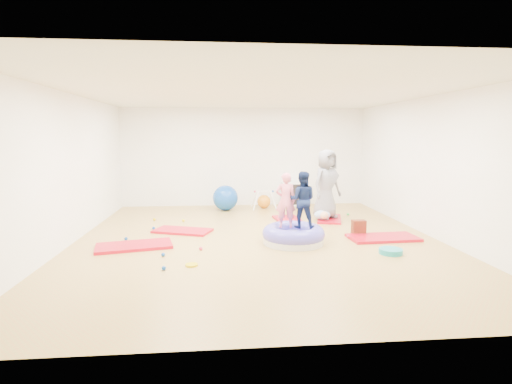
{
  "coord_description": "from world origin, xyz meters",
  "views": [
    {
      "loc": [
        -0.71,
        -7.55,
        2.01
      ],
      "look_at": [
        0.0,
        0.3,
        0.9
      ],
      "focal_mm": 28.0,
      "sensor_mm": 36.0,
      "label": 1
    }
  ],
  "objects": [
    {
      "name": "adult_caregiver",
      "position": [
        1.82,
        1.72,
        0.87
      ],
      "size": [
        0.96,
        0.87,
        1.65
      ],
      "primitive_type": "imported",
      "rotation": [
        0.0,
        0.0,
        0.57
      ],
      "color": "slate",
      "rests_on": "gym_mat_rear_right"
    },
    {
      "name": "infant_play_gym",
      "position": [
        0.49,
        3.26,
        0.34
      ],
      "size": [
        0.67,
        0.63,
        0.51
      ],
      "rotation": [
        0.0,
        0.0,
        -0.2
      ],
      "color": "white",
      "rests_on": "ground"
    },
    {
      "name": "gym_mat_front_left",
      "position": [
        -2.29,
        -0.33,
        0.03
      ],
      "size": [
        1.45,
        0.95,
        0.06
      ],
      "primitive_type": "cube",
      "rotation": [
        0.0,
        0.0,
        0.23
      ],
      "color": "red",
      "rests_on": "ground"
    },
    {
      "name": "gym_mat_center_back",
      "position": [
        0.91,
        1.62,
        0.02
      ],
      "size": [
        0.69,
        1.19,
        0.05
      ],
      "primitive_type": "cube",
      "rotation": [
        0.0,
        0.0,
        1.68
      ],
      "color": "red",
      "rests_on": "ground"
    },
    {
      "name": "ball_pit_balls",
      "position": [
        -0.78,
        0.52,
        0.03
      ],
      "size": [
        5.14,
        3.9,
        0.07
      ],
      "color": "#1045A6",
      "rests_on": "ground"
    },
    {
      "name": "child_navy",
      "position": [
        0.81,
        -0.29,
        0.87
      ],
      "size": [
        0.6,
        0.52,
        1.07
      ],
      "primitive_type": "imported",
      "rotation": [
        0.0,
        0.0,
        2.89
      ],
      "color": "#0F1B41",
      "rests_on": "inflatable_cushion"
    },
    {
      "name": "exercise_ball_orange",
      "position": [
        0.51,
        3.42,
        0.19
      ],
      "size": [
        0.37,
        0.37,
        0.37
      ],
      "primitive_type": "sphere",
      "color": "orange",
      "rests_on": "ground"
    },
    {
      "name": "backpack",
      "position": [
        2.09,
        0.16,
        0.16
      ],
      "size": [
        0.27,
        0.17,
        0.31
      ],
      "primitive_type": "cube",
      "rotation": [
        0.0,
        0.0,
        -0.01
      ],
      "color": "#9C2D0C",
      "rests_on": "ground"
    },
    {
      "name": "cube_shelf",
      "position": [
        1.42,
        3.79,
        0.34
      ],
      "size": [
        0.68,
        0.33,
        0.68
      ],
      "color": "white",
      "rests_on": "ground"
    },
    {
      "name": "room",
      "position": [
        0.0,
        0.0,
        1.4
      ],
      "size": [
        7.01,
        8.01,
        2.81
      ],
      "color": "#B4833F",
      "rests_on": "ground"
    },
    {
      "name": "infant",
      "position": [
        1.69,
        1.5,
        0.16
      ],
      "size": [
        0.39,
        0.4,
        0.23
      ],
      "color": "#A0C3F4",
      "rests_on": "gym_mat_rear_right"
    },
    {
      "name": "gym_mat_mid_left",
      "position": [
        -1.52,
        0.78,
        0.02
      ],
      "size": [
        1.31,
        0.96,
        0.05
      ],
      "primitive_type": "cube",
      "rotation": [
        0.0,
        0.0,
        -0.36
      ],
      "color": "red",
      "rests_on": "ground"
    },
    {
      "name": "balance_disc",
      "position": [
        2.2,
        -1.14,
        0.04
      ],
      "size": [
        0.4,
        0.4,
        0.09
      ],
      "primitive_type": "cylinder",
      "color": "teal",
      "rests_on": "ground"
    },
    {
      "name": "child_pink",
      "position": [
        0.51,
        -0.26,
        0.86
      ],
      "size": [
        0.4,
        0.29,
        1.04
      ],
      "primitive_type": "imported",
      "rotation": [
        0.0,
        0.0,
        3.04
      ],
      "color": "pink",
      "rests_on": "inflatable_cushion"
    },
    {
      "name": "exercise_ball_blue",
      "position": [
        -0.57,
        3.17,
        0.34
      ],
      "size": [
        0.69,
        0.69,
        0.69
      ],
      "primitive_type": "sphere",
      "color": "#1045A6",
      "rests_on": "ground"
    },
    {
      "name": "gym_mat_right",
      "position": [
        2.47,
        -0.18,
        0.03
      ],
      "size": [
        1.37,
        0.74,
        0.06
      ],
      "primitive_type": "cube",
      "rotation": [
        0.0,
        0.0,
        0.05
      ],
      "color": "red",
      "rests_on": "ground"
    },
    {
      "name": "yellow_toy",
      "position": [
        -1.17,
        -1.49,
        0.01
      ],
      "size": [
        0.2,
        0.2,
        0.03
      ],
      "primitive_type": "cylinder",
      "color": "#DEC700",
      "rests_on": "ground"
    },
    {
      "name": "gym_mat_rear_right",
      "position": [
        1.91,
        1.71,
        0.02
      ],
      "size": [
        0.82,
        1.19,
        0.05
      ],
      "primitive_type": "cube",
      "rotation": [
        0.0,
        0.0,
        1.29
      ],
      "color": "red",
      "rests_on": "ground"
    },
    {
      "name": "inflatable_cushion",
      "position": [
        0.65,
        -0.31,
        0.14
      ],
      "size": [
        1.18,
        1.18,
        0.37
      ],
      "rotation": [
        0.0,
        0.0,
        -0.21
      ],
      "color": "silver",
      "rests_on": "ground"
    }
  ]
}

